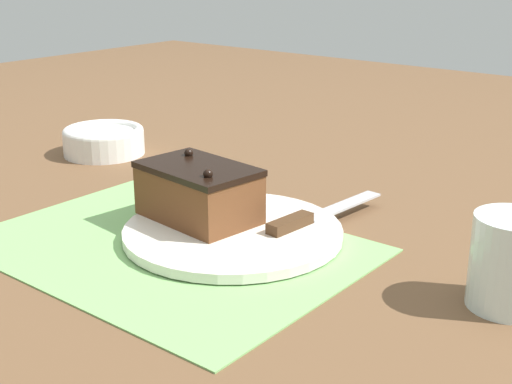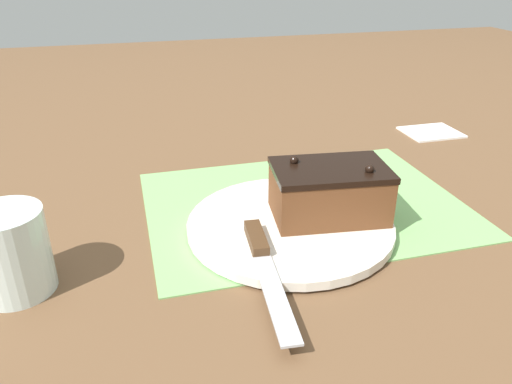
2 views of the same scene
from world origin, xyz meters
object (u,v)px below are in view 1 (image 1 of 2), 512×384
(serving_knife, at_px, (309,217))
(cake_plate, at_px, (233,232))
(chocolate_cake, at_px, (199,192))
(small_bowl, at_px, (104,140))
(drinking_glass, at_px, (511,262))

(serving_knife, bearing_deg, cake_plate, -123.31)
(chocolate_cake, relative_size, small_bowl, 1.14)
(cake_plate, bearing_deg, drinking_glass, 6.95)
(cake_plate, height_order, drinking_glass, drinking_glass)
(chocolate_cake, xyz_separation_m, small_bowl, (-0.38, 0.16, -0.03))
(small_bowl, bearing_deg, cake_plate, -19.75)
(chocolate_cake, xyz_separation_m, serving_knife, (0.12, 0.08, -0.03))
(chocolate_cake, bearing_deg, serving_knife, 34.92)
(serving_knife, bearing_deg, small_bowl, 175.74)
(chocolate_cake, height_order, small_bowl, chocolate_cake)
(serving_knife, distance_m, small_bowl, 0.50)
(chocolate_cake, height_order, drinking_glass, same)
(chocolate_cake, xyz_separation_m, drinking_glass, (0.39, 0.04, -0.00))
(drinking_glass, relative_size, small_bowl, 0.69)
(chocolate_cake, distance_m, drinking_glass, 0.39)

